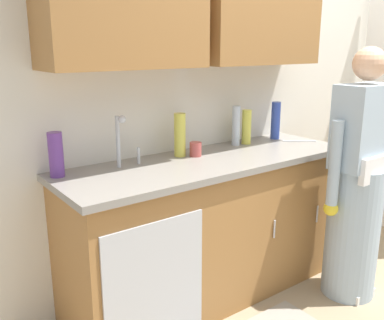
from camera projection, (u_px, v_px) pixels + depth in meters
ground_plane at (346, 312)px, 2.72m from camera, size 9.00×9.00×0.00m
kitchen_wall_with_uppers at (230, 67)px, 3.03m from camera, size 4.80×0.44×2.70m
counter_cabinet at (209, 231)px, 2.83m from camera, size 1.90×0.62×0.90m
countertop at (210, 161)px, 2.71m from camera, size 1.96×0.66×0.04m
sink at (137, 174)px, 2.42m from camera, size 0.50×0.36×0.35m
person_at_sink at (356, 196)px, 2.77m from camera, size 0.55×0.34×1.62m
bottle_cleaner_spray at (236, 126)px, 3.02m from camera, size 0.06×0.06×0.28m
bottle_water_tall at (180, 135)px, 2.72m from camera, size 0.07×0.07×0.27m
bottle_water_short at (247, 127)px, 3.07m from camera, size 0.07×0.07×0.24m
bottle_soap at (276, 121)px, 3.23m from camera, size 0.07×0.07×0.28m
bottle_dish_liquid at (56, 155)px, 2.30m from camera, size 0.08×0.08×0.24m
cup_by_sink at (196, 149)px, 2.74m from camera, size 0.08×0.08×0.09m
knife_on_counter at (299, 141)px, 3.17m from camera, size 0.21×0.16×0.01m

